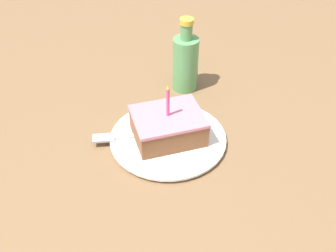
{
  "coord_description": "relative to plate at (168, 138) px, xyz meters",
  "views": [
    {
      "loc": [
        -0.56,
        0.17,
        0.55
      ],
      "look_at": [
        0.03,
        -0.01,
        0.04
      ],
      "focal_mm": 42.0,
      "sensor_mm": 36.0,
      "label": 1
    }
  ],
  "objects": [
    {
      "name": "bottle",
      "position": [
        0.18,
        -0.1,
        0.07
      ],
      "size": [
        0.06,
        0.06,
        0.18
      ],
      "color": "#599959",
      "rests_on": "ground_plane"
    },
    {
      "name": "plate",
      "position": [
        0.0,
        0.0,
        0.0
      ],
      "size": [
        0.24,
        0.24,
        0.01
      ],
      "color": "white",
      "rests_on": "ground_plane"
    },
    {
      "name": "cake_slice",
      "position": [
        0.0,
        -0.0,
        0.03
      ],
      "size": [
        0.11,
        0.14,
        0.13
      ],
      "color": "brown",
      "rests_on": "plate"
    },
    {
      "name": "ground_plane",
      "position": [
        -0.03,
        0.01,
        -0.03
      ],
      "size": [
        2.4,
        2.4,
        0.04
      ],
      "color": "brown",
      "rests_on": "ground"
    },
    {
      "name": "fork",
      "position": [
        0.02,
        0.07,
        0.01
      ],
      "size": [
        0.05,
        0.18,
        0.0
      ],
      "color": "#B2B2B7",
      "rests_on": "plate"
    }
  ]
}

